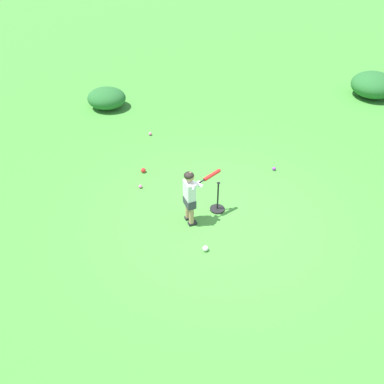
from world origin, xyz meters
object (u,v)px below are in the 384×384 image
Objects in this scene: play_ball_behind_batter at (205,248)px; batting_tee at (217,205)px; play_ball_far_right at (140,186)px; play_ball_near_batter at (143,170)px; play_ball_far_left at (150,134)px; play_ball_by_bucket at (274,169)px; child_batter at (191,192)px.

play_ball_behind_batter is 1.11m from batting_tee.
play_ball_behind_batter is at bearing -46.17° from play_ball_far_right.
play_ball_far_left is at bearing 97.84° from play_ball_near_batter.
play_ball_by_bucket is (1.17, 2.61, -0.01)m from play_ball_behind_batter.
child_batter is at bearing -48.94° from play_ball_near_batter.
play_ball_far_left is at bearing 115.72° from child_batter.
batting_tee is (1.89, -2.63, 0.07)m from play_ball_far_left.
play_ball_near_batter is at bearing 148.57° from batting_tee.
play_ball_far_right is 1.67m from batting_tee.
play_ball_near_batter is at bearing 131.06° from child_batter.
play_ball_by_bucket is at bearing 9.95° from play_ball_near_batter.
play_ball_behind_batter is (1.51, -1.57, 0.01)m from play_ball_far_right.
play_ball_behind_batter is at bearing -63.96° from child_batter.
play_ball_far_left is at bearing 159.33° from play_ball_by_bucket.
play_ball_far_right is 0.97× the size of play_ball_far_left.
play_ball_near_batter is at bearing 126.63° from play_ball_behind_batter.
batting_tee is at bearing -16.23° from play_ball_far_right.
play_ball_far_right is 2.18m from play_ball_behind_batter.
play_ball_far_left is 3.18m from play_ball_by_bucket.
play_ball_far_right is at bearing -82.41° from play_ball_near_batter.
play_ball_by_bucket is (2.75, 0.48, -0.01)m from play_ball_near_batter.
child_batter is 3.41m from play_ball_far_left.
play_ball_far_right is 2.18m from play_ball_far_left.
play_ball_behind_batter is 2.86m from play_ball_by_bucket.
child_batter reaches higher than play_ball_far_right.
play_ball_near_batter is (-0.07, 0.56, 0.01)m from play_ball_far_right.
play_ball_far_left is at bearing 125.80° from batting_tee.
play_ball_far_left is at bearing 115.78° from play_ball_behind_batter.
child_batter reaches higher than play_ball_behind_batter.
child_batter reaches higher than play_ball_by_bucket.
play_ball_far_right is 2.87m from play_ball_by_bucket.
play_ball_behind_batter is 1.28× the size of play_ball_by_bucket.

